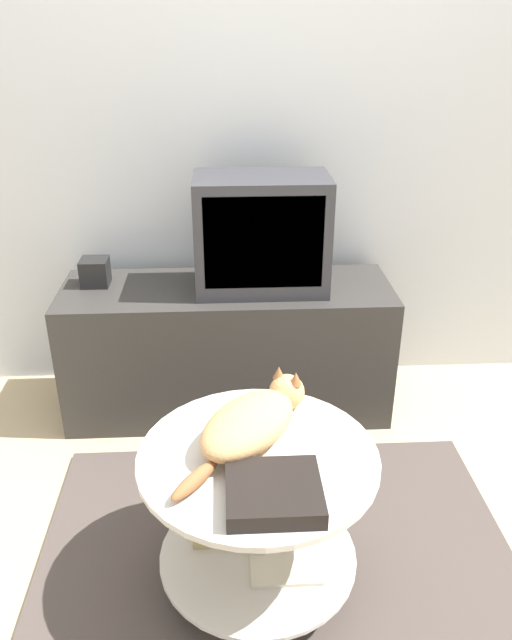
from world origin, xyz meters
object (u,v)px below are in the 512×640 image
at_px(speaker, 95,272).
at_px(dvd_box, 274,492).
at_px(tv, 262,234).
at_px(cat, 253,421).

relative_size(speaker, dvd_box, 0.47).
bearing_deg(tv, speaker, 174.44).
xyz_separation_m(speaker, cat, (0.59, -0.96, -0.07)).
height_order(speaker, cat, speaker).
distance_m(tv, cat, 0.93).
relative_size(tv, dvd_box, 2.21).
distance_m(dvd_box, cat, 0.26).
bearing_deg(dvd_box, cat, 98.73).
bearing_deg(cat, dvd_box, -134.05).
height_order(dvd_box, cat, cat).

